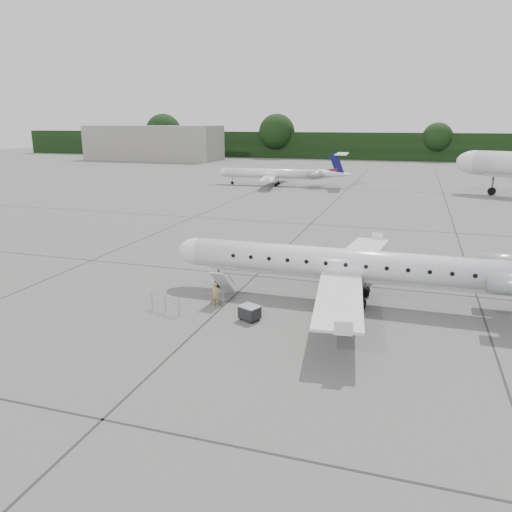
% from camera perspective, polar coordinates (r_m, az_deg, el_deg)
% --- Properties ---
extents(ground, '(320.00, 320.00, 0.00)m').
position_cam_1_polar(ground, '(28.90, 5.64, -7.58)').
color(ground, '#5D5E5B').
rests_on(ground, ground).
extents(treeline, '(260.00, 4.00, 8.00)m').
position_cam_1_polar(treeline, '(156.39, 15.99, 11.93)').
color(treeline, black).
rests_on(treeline, ground).
extents(terminal_building, '(40.00, 14.00, 10.00)m').
position_cam_1_polar(terminal_building, '(155.72, -11.63, 12.55)').
color(terminal_building, gray).
rests_on(terminal_building, ground).
extents(main_regional_jet, '(26.48, 19.07, 6.79)m').
position_cam_1_polar(main_regional_jet, '(31.68, 10.75, 0.73)').
color(main_regional_jet, silver).
rests_on(main_regional_jet, ground).
extents(airstair, '(0.85, 2.37, 2.13)m').
position_cam_1_polar(airstair, '(32.10, -3.77, -3.17)').
color(airstair, silver).
rests_on(airstair, ground).
extents(passenger, '(0.56, 0.37, 1.53)m').
position_cam_1_polar(passenger, '(31.03, -4.66, -4.42)').
color(passenger, '#987C53').
rests_on(passenger, ground).
extents(safety_railing, '(2.14, 0.68, 1.00)m').
position_cam_1_polar(safety_railing, '(30.56, -10.33, -5.47)').
color(safety_railing, '#96999E').
rests_on(safety_railing, ground).
extents(baggage_cart, '(1.33, 1.22, 0.93)m').
position_cam_1_polar(baggage_cart, '(28.95, -0.74, -6.47)').
color(baggage_cart, black).
rests_on(baggage_cart, ground).
extents(bg_regional_left, '(23.65, 17.72, 5.95)m').
position_cam_1_polar(bg_regional_left, '(90.45, 1.93, 9.93)').
color(bg_regional_left, silver).
rests_on(bg_regional_left, ground).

